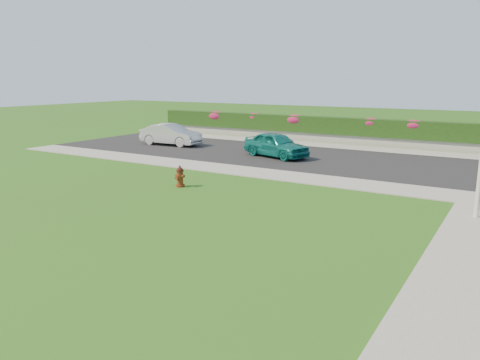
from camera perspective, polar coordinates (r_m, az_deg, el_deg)
The scene contains 15 objects.
ground at distance 12.75m, azimuth -8.41°, elevation -7.12°, with size 120.00×120.00×0.00m, color black.
street_far at distance 26.81m, azimuth 2.54°, elevation 3.27°, with size 26.00×8.00×0.04m, color black.
sidewalk_right at distance 8.35m, azimuth 22.92°, elevation -18.86°, with size 2.00×20.00×0.04m, color gray.
sidewalk_far at distance 23.20m, azimuth -5.63°, elevation 1.82°, with size 24.00×2.00×0.04m, color gray.
sidewalk_beyond at distance 29.82m, azimuth 14.02°, elevation 3.83°, with size 34.00×2.00×0.04m, color gray.
retaining_wall at distance 31.20m, azimuth 14.89°, elevation 4.67°, with size 34.00×0.40×0.60m, color gray.
hedge at distance 31.20m, azimuth 15.03°, elevation 6.23°, with size 32.00×0.90×1.10m, color black.
fire_hydrant at distance 18.64m, azimuth -7.34°, elevation 0.40°, with size 0.44×0.41×0.85m.
sedan_teal at distance 25.41m, azimuth 4.42°, elevation 4.32°, with size 1.58×3.92×1.34m, color #0D6862.
sedan_silver at distance 30.27m, azimuth -8.43°, elevation 5.50°, with size 1.42×4.06×1.34m, color #B3B6BB.
flower_clump_a at distance 36.04m, azimuth -2.88°, elevation 7.81°, with size 1.45×0.93×0.72m, color #C3215D.
flower_clump_b at distance 34.29m, azimuth 1.74°, elevation 7.69°, with size 1.16×0.75×0.58m, color #C3215D.
flower_clump_c at distance 32.81m, azimuth 6.73°, elevation 7.31°, with size 1.42×0.91×0.71m, color #C3215D.
flower_clump_d at distance 30.98m, azimuth 15.65°, elevation 6.73°, with size 1.22×0.78×0.61m, color #C3215D.
flower_clump_e at distance 30.37m, azimuth 20.44°, elevation 6.29°, with size 1.29×0.83×0.64m, color #C3215D.
Camera 1 is at (7.79, -9.19, 4.20)m, focal length 35.00 mm.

